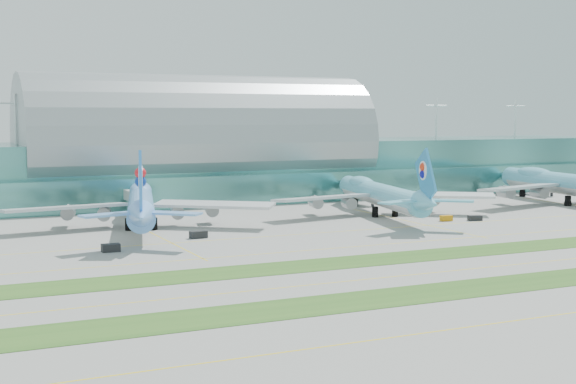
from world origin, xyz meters
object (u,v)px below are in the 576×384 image
terminal (199,159)px  airliner_c (380,193)px  airliner_d (568,183)px  airliner_b (141,202)px

terminal → airliner_c: size_ratio=4.47×
terminal → airliner_d: terminal is taller
terminal → airliner_b: terminal is taller
airliner_c → airliner_d: (71.31, -1.02, 0.57)m
airliner_b → airliner_d: size_ratio=0.94×
airliner_b → airliner_d: (141.72, -4.38, 0.37)m
terminal → airliner_d: size_ratio=4.08×
airliner_c → airliner_d: 71.32m
airliner_c → airliner_d: airliner_d is taller
terminal → airliner_b: 71.41m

